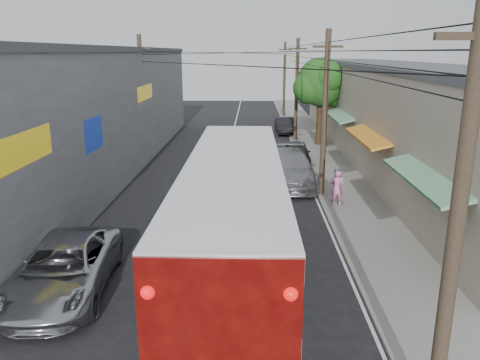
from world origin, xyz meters
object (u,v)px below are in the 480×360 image
object	(u,v)px
parked_car_far	(285,126)
pedestrian_near	(337,188)
parked_car_mid	(297,153)
parked_suv	(290,168)
pedestrian_far	(336,185)
jeepney	(64,268)
coach_bus	(234,218)

from	to	relation	value
parked_car_far	pedestrian_near	distance (m)	20.48
parked_car_mid	parked_suv	bearing A→B (deg)	-97.54
parked_car_mid	pedestrian_far	distance (m)	8.43
jeepney	parked_car_far	bearing A→B (deg)	69.04
coach_bus	parked_car_mid	xyz separation A→B (m)	(3.40, 15.89, -1.30)
pedestrian_near	coach_bus	bearing A→B (deg)	47.12
coach_bus	parked_suv	world-z (taller)	coach_bus
pedestrian_near	jeepney	bearing A→B (deg)	30.00
jeepney	pedestrian_near	distance (m)	12.42
jeepney	parked_suv	size ratio (longest dim) A/B	0.91
jeepney	pedestrian_far	size ratio (longest dim) A/B	3.30
jeepney	parked_car_mid	xyz separation A→B (m)	(8.40, 16.98, -0.08)
coach_bus	pedestrian_near	bearing A→B (deg)	57.62
coach_bus	parked_car_far	size ratio (longest dim) A/B	3.20
jeepney	pedestrian_far	distance (m)	12.82
parked_suv	parked_car_mid	bearing A→B (deg)	79.70
coach_bus	parked_car_far	xyz separation A→B (m)	(3.40, 27.47, -1.31)
coach_bus	pedestrian_near	xyz separation A→B (m)	(4.41, 7.02, -1.04)
parked_car_mid	coach_bus	bearing A→B (deg)	-100.27
coach_bus	pedestrian_near	size ratio (longest dim) A/B	7.99
coach_bus	parked_suv	xyz separation A→B (m)	(2.60, 11.03, -1.11)
parked_car_far	pedestrian_far	world-z (taller)	pedestrian_far
coach_bus	parked_suv	distance (m)	11.39
parked_suv	parked_car_mid	world-z (taller)	parked_suv
parked_car_far	pedestrian_far	size ratio (longest dim) A/B	2.47
jeepney	parked_suv	bearing A→B (deg)	53.33
parked_car_far	jeepney	bearing A→B (deg)	-109.46
coach_bus	parked_car_mid	bearing A→B (deg)	77.69
parked_suv	jeepney	bearing A→B (deg)	-123.05
parked_suv	pedestrian_far	xyz separation A→B (m)	(1.89, -3.50, 0.07)
pedestrian_near	pedestrian_far	xyz separation A→B (m)	(0.08, 0.52, 0.01)
coach_bus	pedestrian_near	distance (m)	8.35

